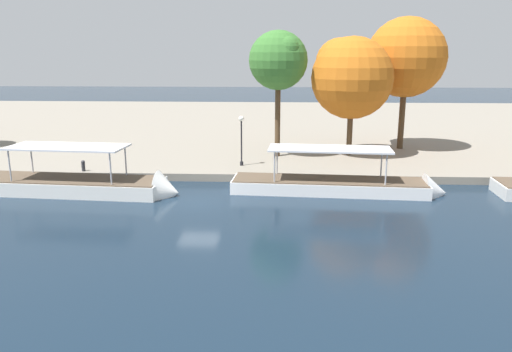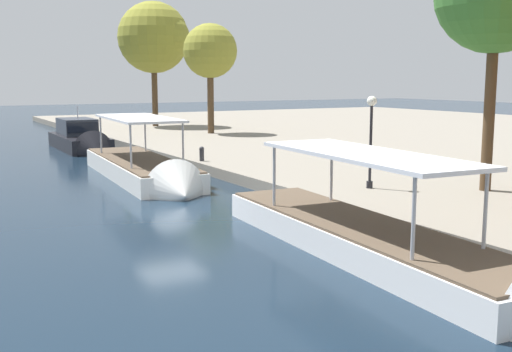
{
  "view_description": "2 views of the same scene",
  "coord_description": "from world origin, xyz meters",
  "px_view_note": "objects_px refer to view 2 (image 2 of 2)",
  "views": [
    {
      "loc": [
        5.16,
        -29.77,
        9.18
      ],
      "look_at": [
        3.62,
        1.09,
        1.5
      ],
      "focal_mm": 34.76,
      "sensor_mm": 36.0,
      "label": 1
    },
    {
      "loc": [
        22.71,
        -8.86,
        5.16
      ],
      "look_at": [
        -0.02,
        3.89,
        1.13
      ],
      "focal_mm": 43.95,
      "sensor_mm": 36.0,
      "label": 2
    }
  ],
  "objects_px": {
    "tour_boat_2": "(384,251)",
    "mooring_bollard_0": "(202,153)",
    "tree_2": "(156,38)",
    "lamp_post": "(371,129)",
    "tour_boat_1": "(145,173)",
    "tree_0": "(210,52)",
    "motor_yacht_0": "(81,142)"
  },
  "relations": [
    {
      "from": "motor_yacht_0",
      "to": "tree_0",
      "type": "height_order",
      "value": "tree_0"
    },
    {
      "from": "motor_yacht_0",
      "to": "lamp_post",
      "type": "relative_size",
      "value": 2.49
    },
    {
      "from": "mooring_bollard_0",
      "to": "tree_2",
      "type": "height_order",
      "value": "tree_2"
    },
    {
      "from": "tour_boat_2",
      "to": "lamp_post",
      "type": "bearing_deg",
      "value": 146.86
    },
    {
      "from": "tour_boat_2",
      "to": "tree_0",
      "type": "relative_size",
      "value": 1.55
    },
    {
      "from": "tour_boat_1",
      "to": "lamp_post",
      "type": "xyz_separation_m",
      "value": [
        9.96,
        6.52,
        2.7
      ]
    },
    {
      "from": "tour_boat_2",
      "to": "mooring_bollard_0",
      "type": "relative_size",
      "value": 17.29
    },
    {
      "from": "tour_boat_1",
      "to": "tree_0",
      "type": "bearing_deg",
      "value": 150.14
    },
    {
      "from": "tour_boat_2",
      "to": "lamp_post",
      "type": "distance_m",
      "value": 9.6
    },
    {
      "from": "tree_0",
      "to": "lamp_post",
      "type": "bearing_deg",
      "value": -11.65
    },
    {
      "from": "mooring_bollard_0",
      "to": "lamp_post",
      "type": "distance_m",
      "value": 12.16
    },
    {
      "from": "mooring_bollard_0",
      "to": "tree_2",
      "type": "relative_size",
      "value": 0.07
    },
    {
      "from": "tree_0",
      "to": "mooring_bollard_0",
      "type": "bearing_deg",
      "value": -26.68
    },
    {
      "from": "motor_yacht_0",
      "to": "tree_0",
      "type": "xyz_separation_m",
      "value": [
        -2.73,
        11.74,
        6.85
      ]
    },
    {
      "from": "mooring_bollard_0",
      "to": "lamp_post",
      "type": "relative_size",
      "value": 0.21
    },
    {
      "from": "tour_boat_2",
      "to": "mooring_bollard_0",
      "type": "bearing_deg",
      "value": 174.76
    },
    {
      "from": "motor_yacht_0",
      "to": "mooring_bollard_0",
      "type": "relative_size",
      "value": 11.68
    },
    {
      "from": "tree_0",
      "to": "tree_2",
      "type": "xyz_separation_m",
      "value": [
        -9.99,
        -0.99,
        1.67
      ]
    },
    {
      "from": "tour_boat_1",
      "to": "tree_0",
      "type": "xyz_separation_m",
      "value": [
        -18.4,
        12.36,
        7.07
      ]
    },
    {
      "from": "tree_2",
      "to": "mooring_bollard_0",
      "type": "bearing_deg",
      "value": -15.48
    },
    {
      "from": "motor_yacht_0",
      "to": "lamp_post",
      "type": "distance_m",
      "value": 26.42
    },
    {
      "from": "tree_0",
      "to": "tree_2",
      "type": "height_order",
      "value": "tree_2"
    },
    {
      "from": "tour_boat_2",
      "to": "tree_2",
      "type": "distance_m",
      "value": 47.69
    },
    {
      "from": "motor_yacht_0",
      "to": "lamp_post",
      "type": "height_order",
      "value": "lamp_post"
    },
    {
      "from": "tour_boat_1",
      "to": "tour_boat_2",
      "type": "height_order",
      "value": "tour_boat_1"
    },
    {
      "from": "tree_2",
      "to": "tree_0",
      "type": "bearing_deg",
      "value": 5.66
    },
    {
      "from": "motor_yacht_0",
      "to": "lamp_post",
      "type": "xyz_separation_m",
      "value": [
        25.64,
        5.9,
        2.48
      ]
    },
    {
      "from": "tree_2",
      "to": "motor_yacht_0",
      "type": "bearing_deg",
      "value": -40.23
    },
    {
      "from": "lamp_post",
      "to": "tree_2",
      "type": "xyz_separation_m",
      "value": [
        -38.35,
        4.86,
        6.04
      ]
    },
    {
      "from": "tour_boat_1",
      "to": "mooring_bollard_0",
      "type": "height_order",
      "value": "tour_boat_1"
    },
    {
      "from": "mooring_bollard_0",
      "to": "tree_0",
      "type": "distance_m",
      "value": 19.72
    },
    {
      "from": "tour_boat_1",
      "to": "lamp_post",
      "type": "height_order",
      "value": "lamp_post"
    }
  ]
}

